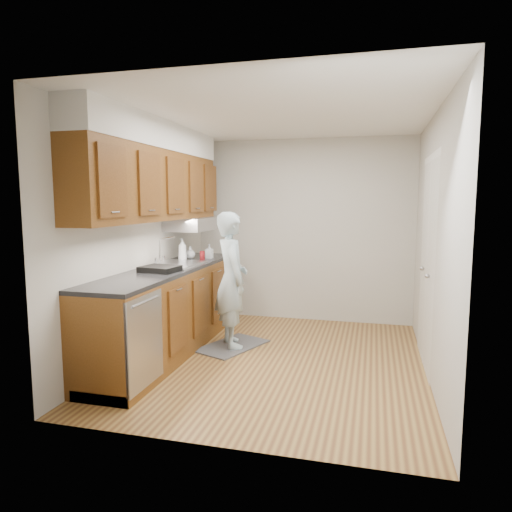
% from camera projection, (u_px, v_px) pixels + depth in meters
% --- Properties ---
extents(floor, '(3.50, 3.50, 0.00)m').
position_uv_depth(floor, '(275.00, 360.00, 4.78)').
color(floor, olive).
rests_on(floor, ground).
extents(ceiling, '(3.50, 3.50, 0.00)m').
position_uv_depth(ceiling, '(277.00, 115.00, 4.47)').
color(ceiling, white).
rests_on(ceiling, wall_left).
extents(wall_left, '(0.02, 3.50, 2.50)m').
position_uv_depth(wall_left, '(142.00, 239.00, 5.00)').
color(wall_left, '#B6B4AB').
rests_on(wall_left, floor).
extents(wall_right, '(0.02, 3.50, 2.50)m').
position_uv_depth(wall_right, '(433.00, 245.00, 4.25)').
color(wall_right, '#B6B4AB').
rests_on(wall_right, floor).
extents(wall_back, '(3.00, 0.02, 2.50)m').
position_uv_depth(wall_back, '(302.00, 231.00, 6.31)').
color(wall_back, '#B6B4AB').
rests_on(wall_back, floor).
extents(counter, '(0.64, 2.80, 1.30)m').
position_uv_depth(counter, '(169.00, 308.00, 5.01)').
color(counter, brown).
rests_on(counter, floor).
extents(upper_cabinets, '(0.47, 2.80, 1.21)m').
position_uv_depth(upper_cabinets, '(156.00, 174.00, 4.91)').
color(upper_cabinets, brown).
rests_on(upper_cabinets, wall_left).
extents(closet_door, '(0.02, 1.22, 2.05)m').
position_uv_depth(closet_door, '(427.00, 265.00, 4.57)').
color(closet_door, white).
rests_on(closet_door, wall_right).
extents(floor_mat, '(0.77, 0.96, 0.02)m').
position_uv_depth(floor_mat, '(232.00, 346.00, 5.23)').
color(floor_mat, '#565558').
rests_on(floor_mat, floor).
extents(person, '(0.67, 0.73, 1.73)m').
position_uv_depth(person, '(231.00, 271.00, 5.13)').
color(person, '#A5BEC9').
rests_on(person, floor_mat).
extents(soap_bottle_a, '(0.12, 0.12, 0.27)m').
position_uv_depth(soap_bottle_a, '(182.00, 250.00, 5.51)').
color(soap_bottle_a, silver).
rests_on(soap_bottle_a, counter).
extents(soap_bottle_b, '(0.08, 0.08, 0.18)m').
position_uv_depth(soap_bottle_b, '(209.00, 251.00, 5.74)').
color(soap_bottle_b, silver).
rests_on(soap_bottle_b, counter).
extents(soap_bottle_c, '(0.16, 0.16, 0.16)m').
position_uv_depth(soap_bottle_c, '(190.00, 252.00, 5.70)').
color(soap_bottle_c, silver).
rests_on(soap_bottle_c, counter).
extents(soda_can, '(0.08, 0.08, 0.11)m').
position_uv_depth(soda_can, '(202.00, 256.00, 5.57)').
color(soda_can, maroon).
rests_on(soda_can, counter).
extents(dish_rack, '(0.40, 0.35, 0.06)m').
position_uv_depth(dish_rack, '(160.00, 269.00, 4.68)').
color(dish_rack, black).
rests_on(dish_rack, counter).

